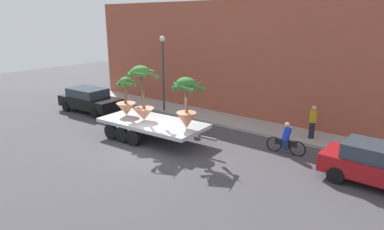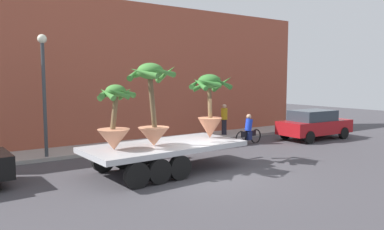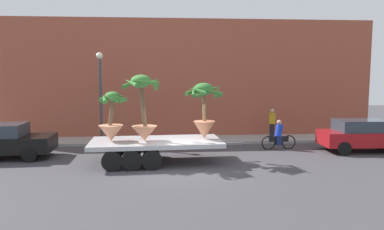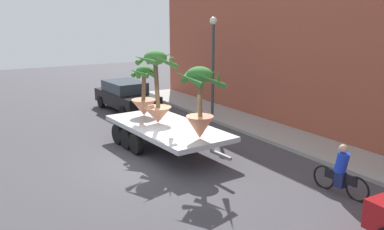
{
  "view_description": "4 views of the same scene",
  "coord_description": "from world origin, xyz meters",
  "px_view_note": "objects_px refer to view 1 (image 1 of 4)",
  "views": [
    {
      "loc": [
        10.46,
        -10.47,
        6.0
      ],
      "look_at": [
        1.44,
        1.16,
        1.74
      ],
      "focal_mm": 31.13,
      "sensor_mm": 36.0,
      "label": 1
    },
    {
      "loc": [
        -7.36,
        -9.93,
        3.24
      ],
      "look_at": [
        0.24,
        1.34,
        1.91
      ],
      "focal_mm": 34.27,
      "sensor_mm": 36.0,
      "label": 2
    },
    {
      "loc": [
        -0.65,
        -13.98,
        3.7
      ],
      "look_at": [
        0.53,
        1.78,
        1.98
      ],
      "focal_mm": 33.16,
      "sensor_mm": 36.0,
      "label": 3
    },
    {
      "loc": [
        12.25,
        -5.91,
        5.07
      ],
      "look_at": [
        0.22,
        1.45,
        1.61
      ],
      "focal_mm": 38.23,
      "sensor_mm": 36.0,
      "label": 4
    }
  ],
  "objects_px": {
    "potted_palm_rear": "(186,102)",
    "trailing_car": "(90,100)",
    "potted_palm_middle": "(143,94)",
    "street_lamp": "(163,64)",
    "cyclist": "(286,140)",
    "flatbed_trailer": "(149,124)",
    "parked_car": "(381,165)",
    "pedestrian_near_gate": "(313,121)",
    "potted_palm_front": "(126,100)"
  },
  "relations": [
    {
      "from": "flatbed_trailer",
      "to": "trailing_car",
      "type": "relative_size",
      "value": 1.45
    },
    {
      "from": "potted_palm_front",
      "to": "street_lamp",
      "type": "xyz_separation_m",
      "value": [
        -1.19,
        4.24,
        1.39
      ]
    },
    {
      "from": "potted_palm_middle",
      "to": "parked_car",
      "type": "relative_size",
      "value": 0.65
    },
    {
      "from": "potted_palm_middle",
      "to": "street_lamp",
      "type": "relative_size",
      "value": 0.58
    },
    {
      "from": "potted_palm_rear",
      "to": "parked_car",
      "type": "height_order",
      "value": "potted_palm_rear"
    },
    {
      "from": "potted_palm_rear",
      "to": "potted_palm_middle",
      "type": "relative_size",
      "value": 0.88
    },
    {
      "from": "flatbed_trailer",
      "to": "cyclist",
      "type": "height_order",
      "value": "cyclist"
    },
    {
      "from": "potted_palm_rear",
      "to": "trailing_car",
      "type": "distance_m",
      "value": 9.32
    },
    {
      "from": "potted_palm_middle",
      "to": "street_lamp",
      "type": "distance_m",
      "value": 5.07
    },
    {
      "from": "parked_car",
      "to": "potted_palm_middle",
      "type": "bearing_deg",
      "value": -171.21
    },
    {
      "from": "potted_palm_rear",
      "to": "potted_palm_front",
      "type": "height_order",
      "value": "potted_palm_rear"
    },
    {
      "from": "trailing_car",
      "to": "street_lamp",
      "type": "xyz_separation_m",
      "value": [
        4.01,
        2.92,
        2.4
      ]
    },
    {
      "from": "flatbed_trailer",
      "to": "street_lamp",
      "type": "relative_size",
      "value": 1.37
    },
    {
      "from": "potted_palm_front",
      "to": "flatbed_trailer",
      "type": "bearing_deg",
      "value": 1.26
    },
    {
      "from": "flatbed_trailer",
      "to": "potted_palm_middle",
      "type": "distance_m",
      "value": 1.6
    },
    {
      "from": "potted_palm_front",
      "to": "street_lamp",
      "type": "relative_size",
      "value": 0.43
    },
    {
      "from": "potted_palm_rear",
      "to": "potted_palm_front",
      "type": "relative_size",
      "value": 1.17
    },
    {
      "from": "flatbed_trailer",
      "to": "potted_palm_middle",
      "type": "height_order",
      "value": "potted_palm_middle"
    },
    {
      "from": "cyclist",
      "to": "parked_car",
      "type": "bearing_deg",
      "value": -11.9
    },
    {
      "from": "potted_palm_middle",
      "to": "cyclist",
      "type": "height_order",
      "value": "potted_palm_middle"
    },
    {
      "from": "cyclist",
      "to": "trailing_car",
      "type": "distance_m",
      "value": 13.28
    },
    {
      "from": "flatbed_trailer",
      "to": "pedestrian_near_gate",
      "type": "xyz_separation_m",
      "value": [
        6.78,
        4.79,
        0.27
      ]
    },
    {
      "from": "potted_palm_rear",
      "to": "street_lamp",
      "type": "bearing_deg",
      "value": 141.94
    },
    {
      "from": "potted_palm_middle",
      "to": "street_lamp",
      "type": "height_order",
      "value": "street_lamp"
    },
    {
      "from": "potted_palm_rear",
      "to": "street_lamp",
      "type": "relative_size",
      "value": 0.51
    },
    {
      "from": "potted_palm_rear",
      "to": "trailing_car",
      "type": "relative_size",
      "value": 0.54
    },
    {
      "from": "potted_palm_middle",
      "to": "trailing_car",
      "type": "relative_size",
      "value": 0.61
    },
    {
      "from": "flatbed_trailer",
      "to": "potted_palm_front",
      "type": "relative_size",
      "value": 3.17
    },
    {
      "from": "potted_palm_front",
      "to": "trailing_car",
      "type": "height_order",
      "value": "potted_palm_front"
    },
    {
      "from": "potted_palm_front",
      "to": "parked_car",
      "type": "xyz_separation_m",
      "value": [
        12.03,
        1.59,
        -1.01
      ]
    },
    {
      "from": "parked_car",
      "to": "trailing_car",
      "type": "relative_size",
      "value": 0.94
    },
    {
      "from": "parked_car",
      "to": "pedestrian_near_gate",
      "type": "distance_m",
      "value": 4.86
    },
    {
      "from": "trailing_car",
      "to": "flatbed_trailer",
      "type": "bearing_deg",
      "value": -10.72
    },
    {
      "from": "flatbed_trailer",
      "to": "street_lamp",
      "type": "distance_m",
      "value": 5.63
    },
    {
      "from": "parked_car",
      "to": "street_lamp",
      "type": "distance_m",
      "value": 13.69
    },
    {
      "from": "cyclist",
      "to": "street_lamp",
      "type": "bearing_deg",
      "value": 168.89
    },
    {
      "from": "flatbed_trailer",
      "to": "street_lamp",
      "type": "height_order",
      "value": "street_lamp"
    },
    {
      "from": "trailing_car",
      "to": "street_lamp",
      "type": "height_order",
      "value": "street_lamp"
    },
    {
      "from": "pedestrian_near_gate",
      "to": "flatbed_trailer",
      "type": "bearing_deg",
      "value": -144.73
    },
    {
      "from": "potted_palm_front",
      "to": "pedestrian_near_gate",
      "type": "distance_m",
      "value": 9.73
    },
    {
      "from": "cyclist",
      "to": "street_lamp",
      "type": "distance_m",
      "value": 9.74
    },
    {
      "from": "cyclist",
      "to": "trailing_car",
      "type": "bearing_deg",
      "value": -175.23
    },
    {
      "from": "parked_car",
      "to": "pedestrian_near_gate",
      "type": "xyz_separation_m",
      "value": [
        -3.62,
        3.24,
        0.22
      ]
    },
    {
      "from": "potted_palm_middle",
      "to": "pedestrian_near_gate",
      "type": "bearing_deg",
      "value": 34.67
    },
    {
      "from": "potted_palm_front",
      "to": "street_lamp",
      "type": "bearing_deg",
      "value": 105.63
    },
    {
      "from": "flatbed_trailer",
      "to": "street_lamp",
      "type": "bearing_deg",
      "value": 123.81
    },
    {
      "from": "potted_palm_middle",
      "to": "potted_palm_front",
      "type": "xyz_separation_m",
      "value": [
        -1.34,
        0.06,
        -0.5
      ]
    },
    {
      "from": "flatbed_trailer",
      "to": "potted_palm_front",
      "type": "xyz_separation_m",
      "value": [
        -1.63,
        -0.04,
        1.07
      ]
    },
    {
      "from": "potted_palm_front",
      "to": "pedestrian_near_gate",
      "type": "relative_size",
      "value": 1.22
    },
    {
      "from": "trailing_car",
      "to": "street_lamp",
      "type": "bearing_deg",
      "value": 36.04
    }
  ]
}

